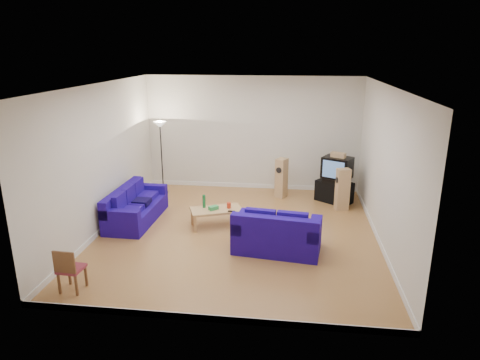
# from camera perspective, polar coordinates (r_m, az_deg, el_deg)

# --- Properties ---
(room) EXTENTS (6.01, 6.51, 3.21)m
(room) POSITION_cam_1_polar(r_m,az_deg,el_deg) (8.99, -0.31, 1.96)
(room) COLOR brown
(room) RESTS_ON ground
(sofa_three_seat) EXTENTS (0.93, 2.05, 0.78)m
(sofa_three_seat) POSITION_cam_1_polar(r_m,az_deg,el_deg) (10.36, -13.91, -3.76)
(sofa_three_seat) COLOR #1A0B65
(sofa_three_seat) RESTS_ON ground
(sofa_loveseat) EXTENTS (1.80, 1.16, 0.85)m
(sofa_loveseat) POSITION_cam_1_polar(r_m,az_deg,el_deg) (8.60, 4.92, -7.48)
(sofa_loveseat) COLOR #1A0B65
(sofa_loveseat) RESTS_ON ground
(coffee_table) EXTENTS (1.27, 0.94, 0.42)m
(coffee_table) POSITION_cam_1_polar(r_m,az_deg,el_deg) (9.75, -3.19, -4.16)
(coffee_table) COLOR tan
(coffee_table) RESTS_ON ground
(bottle) EXTENTS (0.10, 0.10, 0.30)m
(bottle) POSITION_cam_1_polar(r_m,az_deg,el_deg) (9.78, -4.82, -2.84)
(bottle) COLOR #197233
(bottle) RESTS_ON coffee_table
(tissue_box) EXTENTS (0.24, 0.23, 0.09)m
(tissue_box) POSITION_cam_1_polar(r_m,az_deg,el_deg) (9.67, -3.56, -3.73)
(tissue_box) COLOR green
(tissue_box) RESTS_ON coffee_table
(red_canister) EXTENTS (0.10, 0.10, 0.13)m
(red_canister) POSITION_cam_1_polar(r_m,az_deg,el_deg) (9.74, -1.50, -3.40)
(red_canister) COLOR red
(red_canister) RESTS_ON coffee_table
(remote) EXTENTS (0.16, 0.05, 0.02)m
(remote) POSITION_cam_1_polar(r_m,az_deg,el_deg) (9.55, -1.15, -4.19)
(remote) COLOR black
(remote) RESTS_ON coffee_table
(tv_stand) EXTENTS (1.03, 0.94, 0.55)m
(tv_stand) POSITION_cam_1_polar(r_m,az_deg,el_deg) (11.57, 12.44, -1.52)
(tv_stand) COLOR black
(tv_stand) RESTS_ON ground
(av_receiver) EXTENTS (0.59, 0.57, 0.11)m
(av_receiver) POSITION_cam_1_polar(r_m,az_deg,el_deg) (11.42, 12.37, -0.02)
(av_receiver) COLOR black
(av_receiver) RESTS_ON tv_stand
(television) EXTENTS (0.87, 0.79, 0.55)m
(television) POSITION_cam_1_polar(r_m,az_deg,el_deg) (11.40, 12.83, 1.64)
(television) COLOR black
(television) RESTS_ON av_receiver
(centre_speaker) EXTENTS (0.40, 0.30, 0.13)m
(centre_speaker) POSITION_cam_1_polar(r_m,az_deg,el_deg) (11.28, 12.97, 3.27)
(centre_speaker) COLOR tan
(centre_speaker) RESTS_ON television
(speaker_left) EXTENTS (0.36, 0.39, 1.08)m
(speaker_left) POSITION_cam_1_polar(r_m,az_deg,el_deg) (11.64, 5.54, 0.29)
(speaker_left) COLOR tan
(speaker_left) RESTS_ON ground
(speaker_right) EXTENTS (0.37, 0.31, 1.06)m
(speaker_right) POSITION_cam_1_polar(r_m,az_deg,el_deg) (10.98, 13.50, -1.21)
(speaker_right) COLOR tan
(speaker_right) RESTS_ON ground
(floor_lamp) EXTENTS (0.35, 0.35, 2.02)m
(floor_lamp) POSITION_cam_1_polar(r_m,az_deg,el_deg) (11.84, -10.57, 5.99)
(floor_lamp) COLOR black
(floor_lamp) RESTS_ON ground
(dining_chair) EXTENTS (0.40, 0.40, 0.79)m
(dining_chair) POSITION_cam_1_polar(r_m,az_deg,el_deg) (7.71, -21.84, -10.84)
(dining_chair) COLOR brown
(dining_chair) RESTS_ON ground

